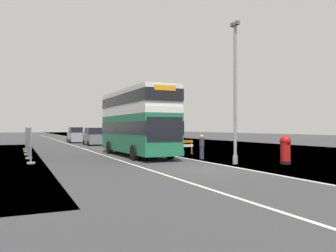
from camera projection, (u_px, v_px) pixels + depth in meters
ground at (216, 169)px, 17.28m from camera, size 140.00×280.00×0.10m
double_decker_bus at (136, 121)px, 24.76m from camera, size 2.88×10.50×4.80m
lamppost_foreground at (235, 97)px, 19.16m from camera, size 0.29×0.70×8.15m
red_pillar_postbox at (285, 148)px, 19.14m from camera, size 0.63×0.63×1.65m
roadworks_barrier at (181, 145)px, 26.13m from camera, size 1.87×0.82×1.10m
construction_site_fence at (28, 142)px, 25.47m from camera, size 0.44×13.80×2.12m
car_oncoming_near at (93, 137)px, 39.84m from camera, size 1.90×4.41×2.07m
car_receding_mid at (76, 135)px, 45.96m from camera, size 1.94×4.00×2.13m
pedestrian_at_kerb at (202, 147)px, 22.22m from camera, size 0.34×0.34×1.61m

